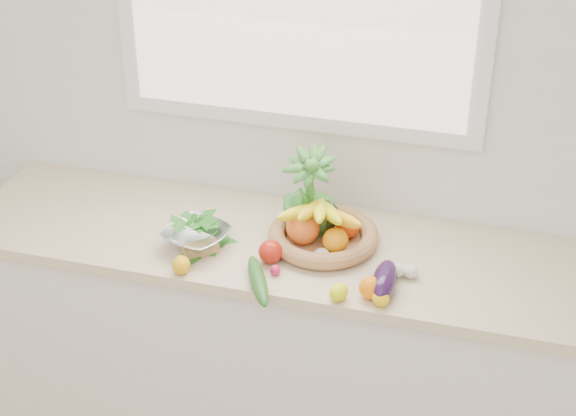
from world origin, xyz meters
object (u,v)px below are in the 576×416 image
(eggplant, at_px, (385,280))
(colander_with_spinach, at_px, (196,232))
(cucumber, at_px, (258,281))
(apple, at_px, (270,252))
(potted_herb, at_px, (308,194))
(fruit_basket, at_px, (322,230))

(eggplant, xyz_separation_m, colander_with_spinach, (-0.66, 0.08, 0.02))
(colander_with_spinach, bearing_deg, cucumber, -31.83)
(apple, xyz_separation_m, eggplant, (0.39, -0.06, 0.00))
(potted_herb, bearing_deg, cucumber, -101.22)
(potted_herb, relative_size, colander_with_spinach, 1.21)
(apple, height_order, eggplant, same)
(fruit_basket, distance_m, colander_with_spinach, 0.43)
(cucumber, bearing_deg, apple, 91.23)
(fruit_basket, bearing_deg, apple, -131.44)
(apple, bearing_deg, potted_herb, 70.60)
(cucumber, relative_size, colander_with_spinach, 1.02)
(cucumber, height_order, fruit_basket, fruit_basket)
(potted_herb, height_order, colander_with_spinach, potted_herb)
(apple, distance_m, cucumber, 0.15)
(eggplant, height_order, cucumber, eggplant)
(fruit_basket, bearing_deg, eggplant, -40.00)
(apple, distance_m, colander_with_spinach, 0.27)
(apple, bearing_deg, cucumber, -88.77)
(colander_with_spinach, bearing_deg, eggplant, -6.65)
(apple, xyz_separation_m, potted_herb, (0.07, 0.21, 0.12))
(apple, relative_size, cucumber, 0.29)
(fruit_basket, height_order, colander_with_spinach, fruit_basket)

